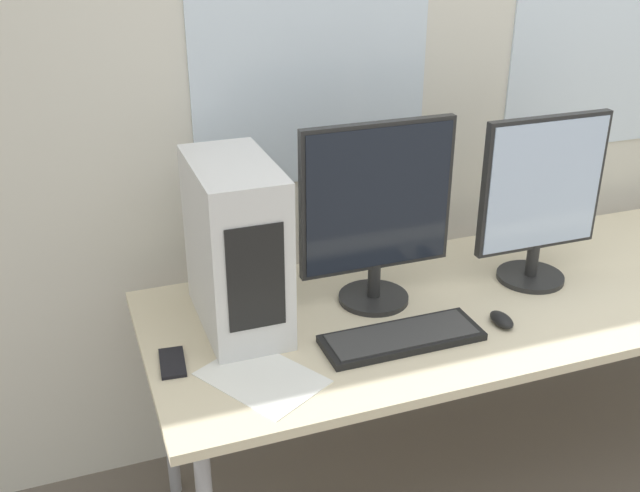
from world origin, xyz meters
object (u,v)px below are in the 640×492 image
Objects in this scene: pc_tower at (236,246)px; mouse at (502,320)px; monitor_main at (377,210)px; keyboard at (402,337)px; monitor_right_near at (541,197)px; cell_phone at (172,363)px.

pc_tower is 5.08× the size of mouse.
monitor_main is 1.24× the size of keyboard.
monitor_right_near is 1.19× the size of keyboard.
cell_phone is at bearing -168.27° from monitor_main.
keyboard is 0.62m from cell_phone.
monitor_right_near is 3.78× the size of cell_phone.
monitor_right_near is (0.93, -0.07, 0.04)m from pc_tower.
monitor_right_near is 5.65× the size of mouse.
pc_tower is 0.52m from keyboard.
pc_tower reaches higher than cell_phone.
cell_phone is (-0.61, 0.10, -0.01)m from keyboard.
monitor_right_near reaches higher than pc_tower.
keyboard is at bearing -3.97° from cell_phone.
mouse is at bearing -139.03° from monitor_right_near.
mouse is at bearing -3.36° from keyboard.
cell_phone is at bearing 170.37° from keyboard.
keyboard is at bearing -33.28° from pc_tower.
monitor_right_near reaches higher than keyboard.
pc_tower reaches higher than keyboard.
monitor_main is 0.52m from monitor_right_near.
cell_phone is (-1.15, -0.08, -0.27)m from monitor_right_near.
monitor_main reaches higher than cell_phone.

